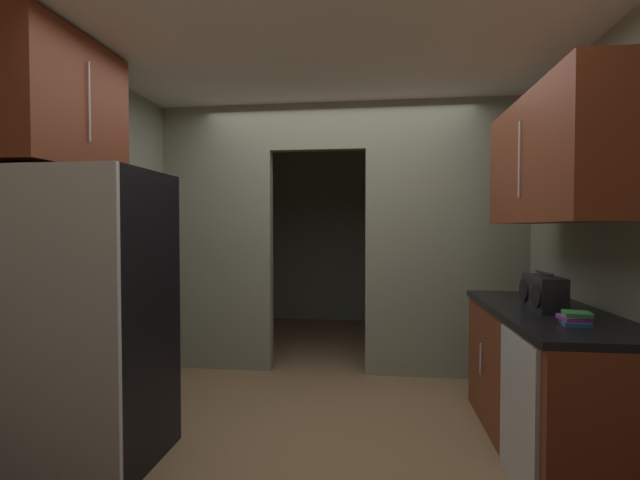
{
  "coord_description": "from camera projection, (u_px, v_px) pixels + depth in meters",
  "views": [
    {
      "loc": [
        0.35,
        -2.85,
        1.38
      ],
      "look_at": [
        -0.07,
        0.46,
        1.29
      ],
      "focal_mm": 24.76,
      "sensor_mm": 36.0,
      "label": 1
    }
  ],
  "objects": [
    {
      "name": "ground",
      "position": [
        321.0,
        438.0,
        2.9
      ],
      "size": [
        20.0,
        20.0,
        0.0
      ],
      "primitive_type": "plane",
      "color": "brown"
    },
    {
      "name": "kitchen_overhead_slab",
      "position": [
        328.0,
        64.0,
        3.23
      ],
      "size": [
        3.85,
        6.67,
        0.06
      ],
      "primitive_type": "cube",
      "color": "silver"
    },
    {
      "name": "kitchen_partition",
      "position": [
        344.0,
        232.0,
        4.19
      ],
      "size": [
        3.45,
        0.12,
        2.56
      ],
      "color": "gray",
      "rests_on": "ground"
    },
    {
      "name": "adjoining_room_shell",
      "position": [
        349.0,
        236.0,
        5.9
      ],
      "size": [
        3.45,
        2.48,
        2.56
      ],
      "color": "gray",
      "rests_on": "ground"
    },
    {
      "name": "kitchen_flank_left",
      "position": [
        0.0,
        246.0,
        2.51
      ],
      "size": [
        0.1,
        3.84,
        2.56
      ],
      "primitive_type": "cube",
      "color": "gray",
      "rests_on": "ground"
    },
    {
      "name": "refrigerator",
      "position": [
        88.0,
        318.0,
        2.58
      ],
      "size": [
        0.82,
        0.73,
        1.71
      ],
      "color": "black",
      "rests_on": "ground"
    },
    {
      "name": "lower_cabinet_run",
      "position": [
        548.0,
        381.0,
        2.7
      ],
      "size": [
        0.64,
        1.61,
        0.88
      ],
      "color": "maroon",
      "rests_on": "ground"
    },
    {
      "name": "dishwasher",
      "position": [
        518.0,
        414.0,
        2.29
      ],
      "size": [
        0.02,
        0.56,
        0.82
      ],
      "color": "#B7BABC",
      "rests_on": "ground"
    },
    {
      "name": "upper_cabinet_counterside",
      "position": [
        551.0,
        159.0,
        2.66
      ],
      "size": [
        0.36,
        1.45,
        0.77
      ],
      "color": "maroon"
    },
    {
      "name": "upper_cabinet_fridgeside",
      "position": [
        62.0,
        103.0,
        2.67
      ],
      "size": [
        0.36,
        0.9,
        0.8
      ],
      "color": "maroon"
    },
    {
      "name": "boombox",
      "position": [
        543.0,
        293.0,
        2.69
      ],
      "size": [
        0.16,
        0.36,
        0.23
      ],
      "color": "black",
      "rests_on": "lower_cabinet_run"
    },
    {
      "name": "book_stack",
      "position": [
        575.0,
        318.0,
        2.27
      ],
      "size": [
        0.16,
        0.18,
        0.07
      ],
      "color": "#2D609E",
      "rests_on": "lower_cabinet_run"
    }
  ]
}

